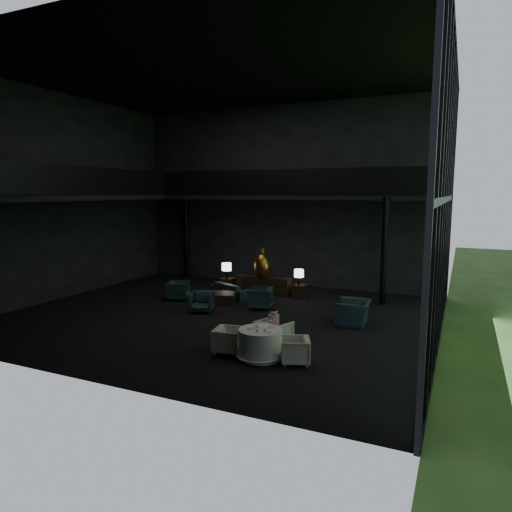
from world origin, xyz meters
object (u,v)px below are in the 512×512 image
at_px(table_lamp_right, 299,274).
at_px(window_armchair, 354,307).
at_px(side_table_right, 300,291).
at_px(lounge_armchair_west, 178,289).
at_px(lounge_armchair_south, 202,301).
at_px(dining_chair_west, 229,340).
at_px(table_lamp_left, 227,267).
at_px(dining_chair_north, 274,332).
at_px(side_table_left, 228,284).
at_px(bronze_urn, 262,265).
at_px(lounge_armchair_east, 260,296).
at_px(coffee_table, 223,298).
at_px(sofa, 232,288).
at_px(child, 274,318).
at_px(console, 263,285).
at_px(dining_table, 260,345).
at_px(dining_chair_east, 295,350).

relative_size(table_lamp_right, window_armchair, 0.50).
height_order(side_table_right, lounge_armchair_west, lounge_armchair_west).
height_order(lounge_armchair_west, lounge_armchair_south, lounge_armchair_west).
height_order(table_lamp_right, dining_chair_west, table_lamp_right).
distance_m(table_lamp_left, dining_chair_north, 7.27).
bearing_deg(dining_chair_west, dining_chair_north, -55.19).
height_order(table_lamp_left, lounge_armchair_west, table_lamp_left).
relative_size(side_table_right, lounge_armchair_west, 0.65).
distance_m(side_table_left, window_armchair, 6.57).
bearing_deg(table_lamp_left, bronze_urn, 2.03).
relative_size(lounge_armchair_east, coffee_table, 1.01).
height_order(side_table_right, dining_chair_west, dining_chair_west).
bearing_deg(sofa, window_armchair, -176.09).
distance_m(lounge_armchair_east, window_armchair, 3.56).
relative_size(bronze_urn, coffee_table, 1.32).
bearing_deg(lounge_armchair_west, dining_chair_west, -153.61).
bearing_deg(child, console, -63.99).
bearing_deg(dining_chair_west, lounge_armchair_west, 37.08).
relative_size(coffee_table, dining_table, 0.73).
height_order(sofa, dining_chair_north, dining_chair_north).
xyz_separation_m(lounge_armchair_east, window_armchair, (3.51, -0.58, 0.09)).
height_order(side_table_right, window_armchair, window_armchair).
bearing_deg(window_armchair, lounge_armchair_east, -103.04).
relative_size(side_table_right, dining_chair_north, 0.61).
xyz_separation_m(sofa, dining_chair_north, (3.88, -5.00, 0.11)).
height_order(side_table_left, dining_chair_north, dining_chair_north).
height_order(side_table_right, dining_table, dining_table).
distance_m(side_table_left, dining_chair_east, 8.61).
distance_m(lounge_armchair_east, child, 4.10).
bearing_deg(child, table_lamp_right, -77.67).
xyz_separation_m(table_lamp_left, window_armchair, (5.96, -2.60, -0.49)).
xyz_separation_m(lounge_armchair_south, dining_chair_west, (2.80, -3.25, -0.05)).
distance_m(lounge_armchair_south, dining_chair_east, 5.66).
distance_m(side_table_right, sofa, 2.74).
relative_size(bronze_urn, dining_chair_north, 1.38).
relative_size(bronze_urn, lounge_armchair_east, 1.31).
relative_size(side_table_left, lounge_armchair_south, 0.71).
xyz_separation_m(dining_table, dining_chair_east, (0.92, 0.02, 0.00)).
height_order(lounge_armchair_east, coffee_table, lounge_armchair_east).
relative_size(bronze_urn, sofa, 0.71).
relative_size(dining_table, dining_chair_north, 1.44).
xyz_separation_m(side_table_right, dining_chair_west, (0.37, -6.76, 0.08)).
height_order(side_table_right, child, child).
relative_size(table_lamp_right, dining_chair_west, 0.90).
bearing_deg(side_table_left, lounge_armchair_west, -114.96).
height_order(window_armchair, dining_chair_west, window_armchair).
distance_m(sofa, dining_table, 7.05).
relative_size(lounge_armchair_west, lounge_armchair_east, 0.90).
xyz_separation_m(table_lamp_right, dining_chair_north, (1.28, -5.76, -0.55)).
relative_size(lounge_armchair_east, dining_chair_east, 1.41).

